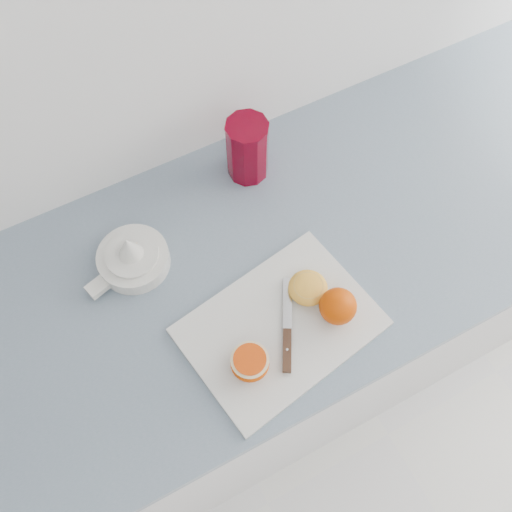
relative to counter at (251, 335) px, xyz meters
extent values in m
cube|color=silver|center=(0.00, 0.00, -0.02)|extent=(2.41, 0.60, 0.86)
cube|color=gray|center=(0.00, 0.00, 0.43)|extent=(2.47, 0.64, 0.03)
cube|color=silver|center=(-0.01, -0.15, 0.45)|extent=(0.38, 0.30, 0.01)
sphere|color=#D15800|center=(0.09, -0.18, 0.49)|extent=(0.07, 0.07, 0.07)
ellipsoid|color=#D15800|center=(-0.10, -0.20, 0.47)|extent=(0.07, 0.07, 0.04)
cylinder|color=beige|center=(-0.10, -0.20, 0.49)|extent=(0.07, 0.07, 0.00)
cylinder|color=#DD3D06|center=(-0.10, -0.20, 0.50)|extent=(0.06, 0.06, 0.00)
ellipsoid|color=gold|center=(0.07, -0.12, 0.47)|extent=(0.08, 0.08, 0.03)
cylinder|color=gold|center=(0.07, -0.12, 0.48)|extent=(0.06, 0.06, 0.00)
cube|color=#4B301F|center=(-0.03, -0.20, 0.46)|extent=(0.05, 0.08, 0.01)
cube|color=#B7B7BC|center=(0.02, -0.12, 0.46)|extent=(0.07, 0.10, 0.00)
cylinder|color=#B7B7BC|center=(-0.03, -0.20, 0.46)|extent=(0.00, 0.00, 0.01)
cylinder|color=white|center=(-0.20, 0.10, 0.46)|extent=(0.14, 0.14, 0.04)
cylinder|color=white|center=(-0.20, 0.10, 0.48)|extent=(0.10, 0.10, 0.01)
cone|color=white|center=(-0.20, 0.10, 0.51)|extent=(0.05, 0.05, 0.05)
cube|color=white|center=(-0.29, 0.08, 0.46)|extent=(0.05, 0.04, 0.01)
ellipsoid|color=orange|center=(-0.19, 0.10, 0.49)|extent=(0.01, 0.01, 0.00)
ellipsoid|color=orange|center=(-0.22, 0.11, 0.49)|extent=(0.01, 0.01, 0.00)
ellipsoid|color=orange|center=(-0.20, 0.09, 0.49)|extent=(0.01, 0.01, 0.00)
ellipsoid|color=orange|center=(-0.19, 0.11, 0.49)|extent=(0.01, 0.01, 0.00)
cylinder|color=maroon|center=(0.10, 0.20, 0.52)|extent=(0.09, 0.09, 0.14)
cylinder|color=#DE6400|center=(0.10, 0.20, 0.46)|extent=(0.07, 0.07, 0.02)
cylinder|color=maroon|center=(0.10, 0.20, 0.59)|extent=(0.09, 0.09, 0.00)
camera|label=1|loc=(-0.23, -0.46, 1.46)|focal=40.00mm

